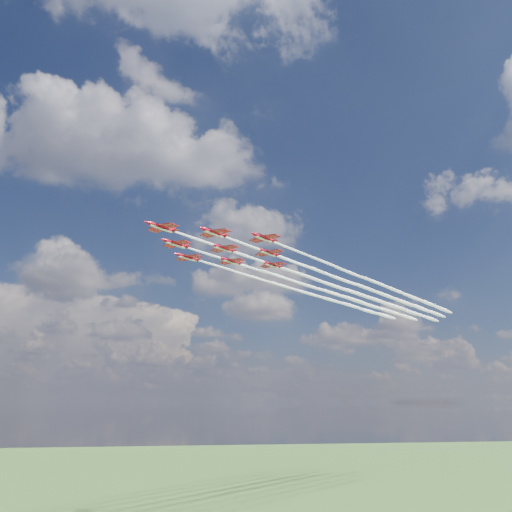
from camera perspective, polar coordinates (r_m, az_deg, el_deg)
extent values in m
cylinder|color=#B1091D|center=(120.69, -10.75, 3.25)|extent=(5.95, 5.45, 0.98)
cone|color=#B1091D|center=(118.08, -12.39, 3.80)|extent=(1.97, 1.91, 0.98)
cone|color=#B1091D|center=(123.24, -9.28, 2.76)|extent=(1.58, 1.55, 0.89)
ellipsoid|color=black|center=(119.77, -11.39, 3.65)|extent=(1.92, 1.83, 0.64)
cube|color=#B1091D|center=(120.94, -10.59, 3.18)|extent=(7.55, 7.99, 0.12)
cube|color=#B1091D|center=(122.85, -9.50, 2.83)|extent=(3.05, 3.21, 0.11)
cube|color=#B1091D|center=(123.22, -9.42, 3.16)|extent=(1.14, 1.04, 1.60)
cube|color=white|center=(120.54, -10.76, 3.06)|extent=(5.50, 5.02, 0.11)
cylinder|color=#B1091D|center=(122.78, -4.80, 2.67)|extent=(5.95, 5.45, 0.98)
cone|color=#B1091D|center=(119.82, -6.26, 3.20)|extent=(1.97, 1.91, 0.98)
cone|color=#B1091D|center=(125.65, -3.48, 2.19)|extent=(1.58, 1.55, 0.89)
ellipsoid|color=black|center=(121.72, -5.37, 3.06)|extent=(1.92, 1.83, 0.64)
cube|color=#B1091D|center=(123.07, -4.65, 2.60)|extent=(7.55, 7.99, 0.12)
cube|color=#B1091D|center=(125.21, -3.67, 2.26)|extent=(3.05, 3.21, 0.11)
cube|color=#B1091D|center=(125.59, -3.61, 2.59)|extent=(1.14, 1.04, 1.60)
cube|color=white|center=(122.64, -4.80, 2.47)|extent=(5.50, 5.02, 0.11)
cylinder|color=#B1091D|center=(132.37, -9.16, 1.40)|extent=(5.95, 5.45, 0.98)
cone|color=#B1091D|center=(129.63, -10.61, 1.86)|extent=(1.97, 1.91, 0.98)
cone|color=#B1091D|center=(135.03, -7.84, 0.99)|extent=(1.58, 1.55, 0.89)
ellipsoid|color=black|center=(131.38, -9.72, 1.75)|extent=(1.92, 1.83, 0.64)
cube|color=#B1091D|center=(132.64, -9.01, 1.34)|extent=(7.55, 7.99, 0.12)
cube|color=#B1091D|center=(134.63, -8.04, 1.05)|extent=(3.05, 3.21, 0.11)
cube|color=#B1091D|center=(134.99, -7.97, 1.35)|extent=(1.14, 1.04, 1.60)
cube|color=white|center=(132.24, -9.16, 1.22)|extent=(5.50, 5.02, 0.11)
cylinder|color=#B1091D|center=(126.16, 0.90, 2.09)|extent=(5.95, 5.45, 0.98)
cone|color=#B1091D|center=(122.88, -0.38, 2.59)|extent=(1.97, 1.91, 0.98)
cone|color=#B1091D|center=(129.30, 2.04, 1.63)|extent=(1.58, 1.55, 0.89)
ellipsoid|color=black|center=(124.97, 0.39, 2.46)|extent=(1.92, 1.83, 0.64)
cube|color=#B1091D|center=(126.47, 1.02, 2.02)|extent=(7.55, 7.99, 0.12)
cube|color=#B1091D|center=(128.82, 1.88, 1.70)|extent=(3.05, 3.21, 0.11)
cube|color=#B1091D|center=(129.21, 1.92, 2.01)|extent=(1.14, 1.04, 1.60)
cube|color=white|center=(126.02, 0.90, 1.89)|extent=(5.50, 5.02, 0.11)
cylinder|color=#B1091D|center=(134.79, -3.76, 0.90)|extent=(5.95, 5.45, 0.98)
cone|color=#B1091D|center=(131.73, -5.07, 1.34)|extent=(1.97, 1.91, 0.98)
cone|color=#B1091D|center=(137.73, -2.58, 0.50)|extent=(1.58, 1.55, 0.89)
ellipsoid|color=black|center=(133.68, -4.27, 1.23)|extent=(1.92, 1.83, 0.64)
cube|color=#B1091D|center=(135.09, -3.63, 0.83)|extent=(7.55, 7.99, 0.12)
cube|color=#B1091D|center=(137.29, -2.75, 0.55)|extent=(3.05, 3.21, 0.11)
cube|color=#B1091D|center=(137.65, -2.70, 0.86)|extent=(1.14, 1.04, 1.60)
cube|color=white|center=(134.66, -3.76, 0.72)|extent=(5.50, 5.02, 0.11)
cylinder|color=#B1091D|center=(144.25, -7.82, -0.15)|extent=(5.95, 5.45, 0.98)
cone|color=#B1091D|center=(141.40, -9.13, 0.24)|extent=(1.97, 1.91, 0.98)
cone|color=#B1091D|center=(147.01, -6.64, -0.50)|extent=(1.58, 1.55, 0.89)
ellipsoid|color=black|center=(143.22, -8.33, 0.16)|extent=(1.92, 1.83, 0.64)
cube|color=#B1091D|center=(144.53, -7.70, -0.20)|extent=(7.55, 7.99, 0.12)
cube|color=#B1091D|center=(146.59, -6.81, -0.45)|extent=(3.05, 3.21, 0.11)
cube|color=#B1091D|center=(146.93, -6.75, -0.17)|extent=(1.14, 1.04, 1.60)
cube|color=white|center=(144.13, -7.83, -0.32)|extent=(5.50, 5.02, 0.11)
cylinder|color=#B1091D|center=(138.37, 1.41, 0.40)|extent=(5.95, 5.45, 0.98)
cone|color=#B1091D|center=(135.04, 0.26, 0.83)|extent=(1.97, 1.91, 0.98)
cone|color=#B1091D|center=(141.56, 2.44, 0.02)|extent=(1.58, 1.55, 0.89)
ellipsoid|color=black|center=(137.15, 0.95, 0.73)|extent=(1.92, 1.83, 0.64)
cube|color=#B1091D|center=(138.69, 1.52, 0.35)|extent=(7.55, 7.99, 0.12)
cube|color=#B1091D|center=(141.08, 2.29, 0.08)|extent=(3.05, 3.21, 0.11)
cube|color=#B1091D|center=(141.44, 2.33, 0.37)|extent=(1.14, 1.04, 1.60)
cube|color=white|center=(138.24, 1.41, 0.23)|extent=(5.50, 5.02, 0.11)
cylinder|color=#B1091D|center=(146.95, -2.89, -0.59)|extent=(5.95, 5.45, 0.98)
cone|color=#B1091D|center=(143.81, -4.07, -0.21)|extent=(1.97, 1.91, 0.98)
cone|color=#B1091D|center=(149.95, -1.82, -0.93)|extent=(1.58, 1.55, 0.89)
ellipsoid|color=black|center=(145.79, -3.35, -0.29)|extent=(1.92, 1.83, 0.64)
cube|color=#B1091D|center=(147.25, -2.77, -0.64)|extent=(7.55, 7.99, 0.12)
cube|color=#B1091D|center=(149.50, -1.98, -0.88)|extent=(3.05, 3.21, 0.11)
cube|color=#B1091D|center=(149.84, -1.93, -0.60)|extent=(1.14, 1.04, 1.60)
cube|color=white|center=(146.83, -2.89, -0.75)|extent=(5.50, 5.02, 0.11)
cylinder|color=#B1091D|center=(150.69, 1.84, -1.00)|extent=(5.95, 5.45, 0.98)
cone|color=#B1091D|center=(147.31, 0.79, -0.65)|extent=(1.97, 1.91, 0.98)
cone|color=#B1091D|center=(153.92, 2.78, -1.32)|extent=(1.58, 1.55, 0.89)
ellipsoid|color=black|center=(149.44, 1.42, -0.72)|extent=(1.92, 1.83, 0.64)
cube|color=#B1091D|center=(151.02, 1.94, -1.05)|extent=(7.55, 7.99, 0.12)
cube|color=#B1091D|center=(153.43, 2.64, -1.28)|extent=(3.05, 3.21, 0.11)
cube|color=#B1091D|center=(153.78, 2.68, -1.00)|extent=(1.14, 1.04, 1.60)
cube|color=white|center=(150.57, 1.84, -1.17)|extent=(5.50, 5.02, 0.11)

